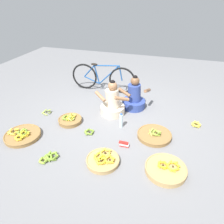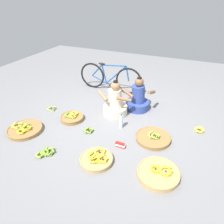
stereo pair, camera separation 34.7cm
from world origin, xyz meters
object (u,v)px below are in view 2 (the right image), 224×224
(loose_bananas_back_right, at_px, (52,109))
(banana_basket_front_left, at_px, (97,159))
(vendor_woman_behind, at_px, (138,99))
(banana_basket_mid_left, at_px, (72,117))
(packet_carton_stack, at_px, (120,145))
(water_bottle, at_px, (121,121))
(loose_bananas_front_right, at_px, (88,130))
(banana_basket_mid_right, at_px, (153,138))
(vendor_woman_front, at_px, (115,104))
(banana_basket_near_bicycle, at_px, (25,129))
(banana_basket_back_left, at_px, (158,173))
(loose_bananas_front_center, at_px, (200,130))
(loose_bananas_back_center, at_px, (45,153))
(bicycle_leaning, at_px, (110,78))

(loose_bananas_back_right, bearing_deg, banana_basket_front_left, -31.54)
(vendor_woman_behind, xyz_separation_m, banana_basket_mid_left, (-1.10, -0.97, -0.19))
(banana_basket_mid_left, distance_m, packet_carton_stack, 1.29)
(water_bottle, bearing_deg, loose_bananas_front_right, -144.67)
(banana_basket_mid_right, xyz_separation_m, water_bottle, (-0.66, 0.12, 0.10))
(banana_basket_mid_right, height_order, water_bottle, water_bottle)
(loose_bananas_front_right, height_order, loose_bananas_back_right, loose_bananas_back_right)
(vendor_woman_behind, bearing_deg, vendor_woman_front, -133.73)
(loose_bananas_back_right, bearing_deg, vendor_woman_behind, 24.97)
(vendor_woman_behind, height_order, banana_basket_front_left, vendor_woman_behind)
(water_bottle, bearing_deg, packet_carton_stack, -69.82)
(banana_basket_near_bicycle, bearing_deg, banana_basket_back_left, -1.37)
(vendor_woman_front, height_order, vendor_woman_behind, vendor_woman_front)
(vendor_woman_behind, height_order, loose_bananas_front_right, vendor_woman_behind)
(banana_basket_front_left, height_order, water_bottle, water_bottle)
(vendor_woman_behind, height_order, banana_basket_mid_left, vendor_woman_behind)
(vendor_woman_front, distance_m, banana_basket_back_left, 1.82)
(loose_bananas_front_right, relative_size, water_bottle, 0.70)
(banana_basket_mid_left, distance_m, banana_basket_mid_right, 1.69)
(banana_basket_near_bicycle, xyz_separation_m, packet_carton_stack, (1.83, 0.30, -0.00))
(banana_basket_mid_left, bearing_deg, loose_bananas_front_center, 14.28)
(banana_basket_near_bicycle, relative_size, loose_bananas_front_center, 3.03)
(banana_basket_front_left, relative_size, packet_carton_stack, 2.99)
(banana_basket_near_bicycle, bearing_deg, loose_bananas_front_center, 23.41)
(loose_bananas_front_center, height_order, packet_carton_stack, packet_carton_stack)
(banana_basket_near_bicycle, relative_size, loose_bananas_back_right, 3.31)
(banana_basket_front_left, bearing_deg, loose_bananas_back_center, -167.67)
(banana_basket_mid_left, xyz_separation_m, loose_bananas_back_center, (0.16, -1.04, -0.02))
(banana_basket_mid_left, distance_m, water_bottle, 1.04)
(banana_basket_front_left, bearing_deg, vendor_woman_front, 101.19)
(banana_basket_mid_right, relative_size, banana_basket_back_left, 1.01)
(banana_basket_front_left, relative_size, loose_bananas_back_right, 2.68)
(banana_basket_mid_right, relative_size, water_bottle, 2.05)
(banana_basket_back_left, xyz_separation_m, banana_basket_near_bicycle, (-2.55, 0.06, -0.01))
(vendor_woman_behind, relative_size, banana_basket_front_left, 1.47)
(loose_bananas_front_center, bearing_deg, banana_basket_mid_left, -165.72)
(vendor_woman_front, bearing_deg, loose_bananas_front_right, -104.93)
(loose_bananas_front_center, distance_m, loose_bananas_back_right, 3.12)
(banana_basket_near_bicycle, height_order, loose_bananas_front_right, banana_basket_near_bicycle)
(loose_bananas_back_center, relative_size, loose_bananas_back_right, 1.55)
(vendor_woman_front, height_order, loose_bananas_front_center, vendor_woman_front)
(vendor_woman_behind, height_order, bicycle_leaning, vendor_woman_behind)
(loose_bananas_back_center, height_order, packet_carton_stack, packet_carton_stack)
(bicycle_leaning, height_order, banana_basket_mid_right, bicycle_leaning)
(banana_basket_back_left, relative_size, loose_bananas_back_right, 3.15)
(loose_bananas_back_center, xyz_separation_m, loose_bananas_back_right, (-0.81, 1.20, -0.00))
(banana_basket_mid_left, distance_m, loose_bananas_back_center, 1.05)
(vendor_woman_front, height_order, loose_bananas_back_center, vendor_woman_front)
(banana_basket_mid_right, distance_m, banana_basket_near_bicycle, 2.40)
(loose_bananas_back_right, bearing_deg, banana_basket_mid_right, -3.37)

